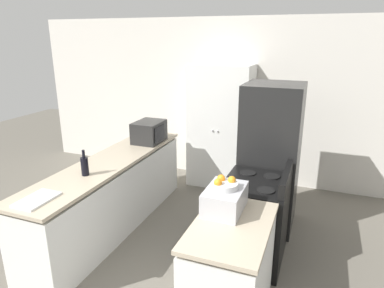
{
  "coord_description": "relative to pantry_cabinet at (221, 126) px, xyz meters",
  "views": [
    {
      "loc": [
        1.44,
        -1.74,
        2.31
      ],
      "look_at": [
        0.0,
        1.97,
        1.05
      ],
      "focal_mm": 32.0,
      "sensor_mm": 36.0,
      "label": 1
    }
  ],
  "objects": [
    {
      "name": "cutting_board",
      "position": [
        -0.85,
        -2.92,
        -0.05
      ],
      "size": [
        0.24,
        0.38,
        0.02
      ],
      "color": "silver",
      "rests_on": "counter_left"
    },
    {
      "name": "pantry_cabinet",
      "position": [
        0.0,
        0.0,
        0.0
      ],
      "size": [
        0.94,
        0.6,
        1.91
      ],
      "color": "white",
      "rests_on": "ground_plane"
    },
    {
      "name": "microwave",
      "position": [
        -0.75,
        -0.96,
        0.08
      ],
      "size": [
        0.36,
        0.46,
        0.29
      ],
      "color": "black",
      "rests_on": "counter_left"
    },
    {
      "name": "toaster_oven",
      "position": [
        0.78,
        -2.48,
        0.04
      ],
      "size": [
        0.31,
        0.45,
        0.2
      ],
      "color": "#B2B2B7",
      "rests_on": "counter_right"
    },
    {
      "name": "counter_right",
      "position": [
        0.9,
        -2.68,
        -0.52
      ],
      "size": [
        0.6,
        0.98,
        0.89
      ],
      "color": "silver",
      "rests_on": "ground_plane"
    },
    {
      "name": "stove",
      "position": [
        0.92,
        -1.79,
        -0.5
      ],
      "size": [
        0.66,
        0.77,
        1.05
      ],
      "color": "black",
      "rests_on": "ground_plane"
    },
    {
      "name": "wine_bottle",
      "position": [
        -0.82,
        -2.28,
        0.04
      ],
      "size": [
        0.08,
        0.08,
        0.28
      ],
      "color": "black",
      "rests_on": "counter_left"
    },
    {
      "name": "wall_back",
      "position": [
        0.02,
        0.34,
        0.34
      ],
      "size": [
        7.0,
        0.06,
        2.6
      ],
      "color": "silver",
      "rests_on": "ground_plane"
    },
    {
      "name": "refrigerator",
      "position": [
        0.93,
        -1.01,
        -0.06
      ],
      "size": [
        0.7,
        0.71,
        1.79
      ],
      "color": "black",
      "rests_on": "ground_plane"
    },
    {
      "name": "fruit_bowl",
      "position": [
        0.77,
        -2.48,
        0.17
      ],
      "size": [
        0.22,
        0.22,
        0.1
      ],
      "color": "silver",
      "rests_on": "toaster_oven"
    },
    {
      "name": "counter_left",
      "position": [
        -0.85,
        -1.8,
        -0.52
      ],
      "size": [
        0.6,
        2.74,
        0.89
      ],
      "color": "silver",
      "rests_on": "ground_plane"
    }
  ]
}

